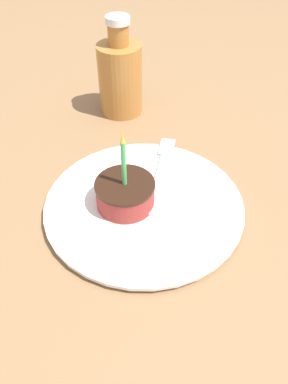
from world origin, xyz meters
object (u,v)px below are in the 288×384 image
Objects in this scene: plate at (144,205)px; fork at (162,168)px; bottle at (120,76)px; cake_slice at (125,193)px.

plate is 0.08m from fork.
bottle is (-0.17, -0.13, 0.06)m from fork.
bottle is (-0.26, -0.10, 0.04)m from cake_slice.
cake_slice is 0.67× the size of bottle.
bottle is at bearing -142.31° from fork.
fork is (-0.09, 0.03, -0.02)m from cake_slice.
plate is 1.60× the size of bottle.
bottle is at bearing -152.91° from plate.
bottle reaches higher than plate.
plate is 2.38× the size of cake_slice.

